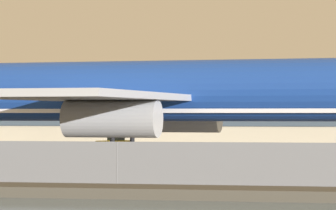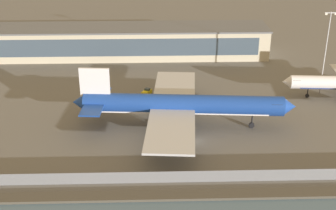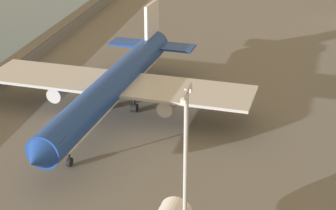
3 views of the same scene
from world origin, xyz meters
TOP-DOWN VIEW (x-y plane):
  - ground_plane at (0.00, 0.00)m, footprint 500.00×500.00m
  - shoreline_seawall at (0.00, -20.50)m, footprint 320.00×3.00m
  - perimeter_fence at (0.00, -16.00)m, footprint 280.00×0.10m
  - cargo_jet_blue at (-3.07, 7.38)m, footprint 51.40×44.59m
  - baggage_tug at (-10.85, 26.04)m, footprint 2.95×3.57m
  - terminal_building at (-18.41, 59.73)m, footprint 94.19×15.64m

SIDE VIEW (x-z plane):
  - ground_plane at x=0.00m, z-range 0.00..0.00m
  - shoreline_seawall at x=0.00m, z-range 0.00..0.50m
  - baggage_tug at x=-10.85m, z-range -0.09..1.71m
  - perimeter_fence at x=0.00m, z-range 0.00..2.44m
  - terminal_building at x=-18.41m, z-range 0.01..9.89m
  - cargo_jet_blue at x=-3.07m, z-range -1.67..12.45m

